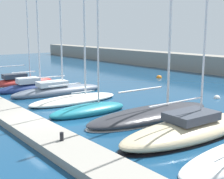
% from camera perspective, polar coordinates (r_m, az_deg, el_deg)
% --- Properties ---
extents(ground_plane, '(120.00, 120.00, 0.00)m').
position_cam_1_polar(ground_plane, '(20.91, -11.72, -6.05)').
color(ground_plane, navy).
extents(dock_pier, '(35.27, 2.30, 0.45)m').
position_cam_1_polar(dock_pier, '(20.24, -15.67, -6.14)').
color(dock_pier, gray).
rests_on(dock_pier, ground_plane).
extents(sailboat_red_nearest, '(2.28, 7.64, 13.03)m').
position_cam_1_polar(sailboat_red_nearest, '(36.24, -16.59, 1.41)').
color(sailboat_red_nearest, '#B72D28').
rests_on(sailboat_red_nearest, ground_plane).
extents(sailboat_navy_second, '(2.58, 6.70, 14.52)m').
position_cam_1_polar(sailboat_navy_second, '(32.24, -14.77, 0.49)').
color(sailboat_navy_second, navy).
rests_on(sailboat_navy_second, ground_plane).
extents(sailboat_slate_third, '(2.98, 9.29, 16.23)m').
position_cam_1_polar(sailboat_slate_third, '(30.07, -10.05, -0.03)').
color(sailboat_slate_third, slate).
rests_on(sailboat_slate_third, ground_plane).
extents(sailboat_ivory_fourth, '(3.01, 8.21, 12.66)m').
position_cam_1_polar(sailboat_ivory_fourth, '(26.48, -6.96, -1.64)').
color(sailboat_ivory_fourth, silver).
rests_on(sailboat_ivory_fourth, ground_plane).
extents(sailboat_teal_fifth, '(2.44, 6.32, 13.82)m').
position_cam_1_polar(sailboat_teal_fifth, '(22.74, -4.33, -3.63)').
color(sailboat_teal_fifth, '#19707F').
rests_on(sailboat_teal_fifth, ground_plane).
extents(sailboat_charcoal_sixth, '(3.88, 10.73, 16.78)m').
position_cam_1_polar(sailboat_charcoal_sixth, '(21.67, 7.41, -4.41)').
color(sailboat_charcoal_sixth, '#2D2D33').
rests_on(sailboat_charcoal_sixth, ground_plane).
extents(sailboat_sand_seventh, '(3.65, 10.20, 17.22)m').
position_cam_1_polar(sailboat_sand_seventh, '(18.40, 14.22, -7.11)').
color(sailboat_sand_seventh, beige).
rests_on(sailboat_sand_seventh, ground_plane).
extents(mooring_buoy_orange, '(0.74, 0.74, 0.74)m').
position_cam_1_polar(mooring_buoy_orange, '(40.08, 8.72, 2.13)').
color(mooring_buoy_orange, orange).
rests_on(mooring_buoy_orange, ground_plane).
extents(mooring_buoy_white, '(0.59, 0.59, 0.59)m').
position_cam_1_polar(mooring_buoy_white, '(29.23, 18.88, -1.57)').
color(mooring_buoy_white, white).
rests_on(mooring_buoy_white, ground_plane).
extents(dock_bollard, '(0.20, 0.20, 0.44)m').
position_cam_1_polar(dock_bollard, '(16.13, -9.30, -8.58)').
color(dock_bollard, black).
rests_on(dock_bollard, dock_pier).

